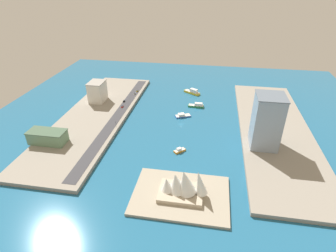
# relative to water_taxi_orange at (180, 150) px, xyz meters

# --- Properties ---
(ground_plane) EXTENTS (440.00, 440.00, 0.00)m
(ground_plane) POSITION_rel_water_taxi_orange_xyz_m (5.38, -51.67, -1.40)
(ground_plane) COLOR #23668E
(quay_west) EXTENTS (70.00, 240.00, 3.50)m
(quay_west) POSITION_rel_water_taxi_orange_xyz_m (-92.17, -51.67, 0.35)
(quay_west) COLOR gray
(quay_west) RESTS_ON ground_plane
(quay_east) EXTENTS (70.00, 240.00, 3.50)m
(quay_east) POSITION_rel_water_taxi_orange_xyz_m (102.93, -51.67, 0.35)
(quay_east) COLOR gray
(quay_east) RESTS_ON ground_plane
(peninsula_point) EXTENTS (70.41, 50.43, 2.00)m
(peninsula_point) POSITION_rel_water_taxi_orange_xyz_m (-8.14, 56.82, -0.40)
(peninsula_point) COLOR #A89E89
(peninsula_point) RESTS_ON ground_plane
(road_strip) EXTENTS (11.37, 228.00, 0.15)m
(road_strip) POSITION_rel_water_taxi_orange_xyz_m (77.43, -51.67, 2.18)
(road_strip) COLOR #38383D
(road_strip) RESTS_ON quay_east
(water_taxi_orange) EXTENTS (11.08, 10.78, 4.08)m
(water_taxi_orange) POSITION_rel_water_taxi_orange_xyz_m (0.00, 0.00, 0.00)
(water_taxi_orange) COLOR orange
(water_taxi_orange) RESTS_ON ground_plane
(ferry_green_doubledeck) EXTENTS (20.28, 6.90, 5.29)m
(ferry_green_doubledeck) POSITION_rel_water_taxi_orange_xyz_m (-8.14, -98.48, 0.61)
(ferry_green_doubledeck) COLOR #2D8C4C
(ferry_green_doubledeck) RESTS_ON ground_plane
(catamaran_blue) EXTENTS (18.79, 13.51, 4.06)m
(catamaran_blue) POSITION_rel_water_taxi_orange_xyz_m (5.87, -69.60, 0.06)
(catamaran_blue) COLOR blue
(catamaran_blue) RESTS_ON ground_plane
(ferry_yellow_fast) EXTENTS (23.45, 17.87, 6.97)m
(ferry_yellow_fast) POSITION_rel_water_taxi_orange_xyz_m (0.81, -139.57, 1.15)
(ferry_yellow_fast) COLOR yellow
(ferry_yellow_fast) RESTS_ON ground_plane
(tower_tall_glass) EXTENTS (24.91, 26.88, 49.63)m
(tower_tall_glass) POSITION_rel_water_taxi_orange_xyz_m (-75.14, -18.90, 26.95)
(tower_tall_glass) COLOR #8C9EB2
(tower_tall_glass) RESTS_ON quay_west
(hotel_broad_white) EXTENTS (17.96, 23.52, 24.83)m
(hotel_broad_white) POSITION_rel_water_taxi_orange_xyz_m (114.17, -88.26, 14.55)
(hotel_broad_white) COLOR silver
(hotel_broad_white) RESTS_ON quay_east
(terminal_long_green) EXTENTS (35.20, 16.48, 12.32)m
(terminal_long_green) POSITION_rel_water_taxi_orange_xyz_m (123.76, 10.48, 8.29)
(terminal_long_green) COLOR slate
(terminal_long_green) RESTS_ON quay_east
(suv_black) EXTENTS (1.99, 4.48, 1.60)m
(suv_black) POSITION_rel_water_taxi_orange_xyz_m (81.87, -90.71, 3.04)
(suv_black) COLOR black
(suv_black) RESTS_ON road_strip
(van_white) EXTENTS (2.06, 4.62, 1.51)m
(van_white) POSITION_rel_water_taxi_orange_xyz_m (75.45, -116.22, 3.00)
(van_white) COLOR black
(van_white) RESTS_ON road_strip
(taxi_yellow_cab) EXTENTS (1.79, 4.84, 1.41)m
(taxi_yellow_cab) POSITION_rel_water_taxi_orange_xyz_m (74.41, -125.92, 2.96)
(taxi_yellow_cab) COLOR black
(taxi_yellow_cab) RESTS_ON road_strip
(pickup_red) EXTENTS (1.90, 5.19, 1.57)m
(pickup_red) POSITION_rel_water_taxi_orange_xyz_m (79.06, -75.42, 3.02)
(pickup_red) COLOR black
(pickup_red) RESTS_ON road_strip
(traffic_light_waterfront) EXTENTS (0.36, 0.36, 6.50)m
(traffic_light_waterfront) POSITION_rel_water_taxi_orange_xyz_m (70.44, -28.09, 6.44)
(traffic_light_waterfront) COLOR black
(traffic_light_waterfront) RESTS_ON quay_east
(opera_landmark) EXTENTS (35.47, 23.73, 23.17)m
(opera_landmark) POSITION_rel_water_taxi_orange_xyz_m (-9.12, 56.82, 9.65)
(opera_landmark) COLOR #BCAD93
(opera_landmark) RESTS_ON peninsula_point
(park_tree_cluster) EXTENTS (6.37, 15.16, 9.34)m
(park_tree_cluster) POSITION_rel_water_taxi_orange_xyz_m (-96.20, -87.67, 7.94)
(park_tree_cluster) COLOR brown
(park_tree_cluster) RESTS_ON quay_west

